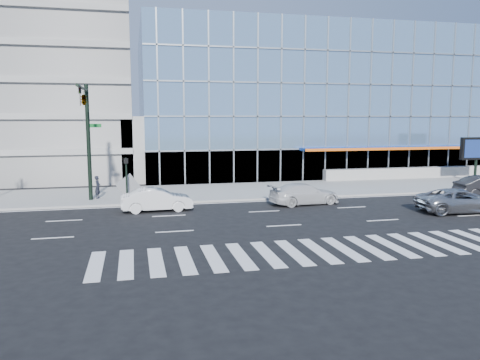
% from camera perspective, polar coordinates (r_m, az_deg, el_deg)
% --- Properties ---
extents(ground, '(160.00, 160.00, 0.00)m').
position_cam_1_polar(ground, '(29.73, 2.97, -3.85)').
color(ground, black).
rests_on(ground, ground).
extents(sidewalk, '(120.00, 8.00, 0.15)m').
position_cam_1_polar(sidewalk, '(37.35, -0.38, -1.35)').
color(sidewalk, gray).
rests_on(sidewalk, ground).
extents(theatre_building, '(42.00, 26.00, 15.00)m').
position_cam_1_polar(theatre_building, '(58.33, 9.38, 9.12)').
color(theatre_building, '#7BA5CE').
rests_on(theatre_building, ground).
extents(parking_garage, '(24.00, 24.00, 20.00)m').
position_cam_1_polar(parking_garage, '(55.49, -25.87, 11.13)').
color(parking_garage, gray).
rests_on(parking_garage, ground).
extents(ramp_block, '(6.00, 8.00, 6.00)m').
position_cam_1_polar(ramp_block, '(46.15, -10.42, 3.91)').
color(ramp_block, gray).
rests_on(ramp_block, ground).
extents(tower_backdrop, '(14.00, 14.00, 48.00)m').
position_cam_1_polar(tower_backdrop, '(102.07, -26.35, 17.10)').
color(tower_backdrop, gray).
rests_on(tower_backdrop, ground).
extents(retaining_wall, '(30.00, 0.80, 1.00)m').
position_cam_1_polar(retaining_wall, '(51.18, 25.89, 0.98)').
color(retaining_wall, gray).
rests_on(retaining_wall, sidewalk).
extents(traffic_signal, '(1.14, 5.74, 8.00)m').
position_cam_1_polar(traffic_signal, '(32.73, -18.34, 7.70)').
color(traffic_signal, black).
rests_on(traffic_signal, sidewalk).
extents(ped_signal_post, '(0.30, 0.33, 3.00)m').
position_cam_1_polar(ped_signal_post, '(33.18, -13.69, 0.90)').
color(ped_signal_post, black).
rests_on(ped_signal_post, sidewalk).
extents(marquee_sign, '(3.20, 0.43, 4.00)m').
position_cam_1_polar(marquee_sign, '(46.94, 26.90, 3.35)').
color(marquee_sign, black).
rests_on(marquee_sign, sidewalk).
extents(silver_suv, '(5.58, 3.01, 1.49)m').
position_cam_1_polar(silver_suv, '(32.34, 25.27, -2.30)').
color(silver_suv, '#AAABAF').
rests_on(silver_suv, ground).
extents(white_suv, '(5.13, 2.61, 1.43)m').
position_cam_1_polar(white_suv, '(32.32, 7.84, -1.69)').
color(white_suv, silver).
rests_on(white_suv, ground).
extents(white_sedan, '(4.52, 1.72, 1.47)m').
position_cam_1_polar(white_sedan, '(30.17, -10.12, -2.36)').
color(white_sedan, silver).
rests_on(white_sedan, ground).
extents(pedestrian, '(0.50, 0.66, 1.63)m').
position_cam_1_polar(pedestrian, '(34.90, -16.95, -0.84)').
color(pedestrian, black).
rests_on(pedestrian, sidewalk).
extents(tilted_panel, '(1.81, 0.32, 1.82)m').
position_cam_1_polar(tilted_panel, '(34.31, -13.45, -0.70)').
color(tilted_panel, gray).
rests_on(tilted_panel, sidewalk).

